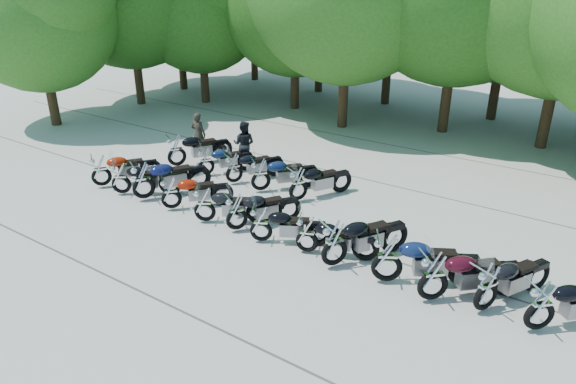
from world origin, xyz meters
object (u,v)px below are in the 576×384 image
Objects in this scene: motorcycle_0 at (101,170)px; motorcycle_7 at (307,233)px; motorcycle_4 at (204,204)px; motorcycle_10 at (434,275)px; rider_0 at (199,134)px; rider_1 at (244,144)px; motorcycle_2 at (143,180)px; motorcycle_13 at (176,150)px; motorcycle_15 at (234,167)px; motorcycle_11 at (487,286)px; motorcycle_6 at (261,223)px; motorcycle_3 at (171,192)px; motorcycle_14 at (206,161)px; motorcycle_5 at (237,211)px; motorcycle_8 at (335,242)px; motorcycle_17 at (298,183)px; motorcycle_16 at (261,174)px; motorcycle_12 at (542,305)px; motorcycle_9 at (388,257)px; motorcycle_1 at (121,177)px.

motorcycle_7 is (7.99, 0.16, -0.05)m from motorcycle_0.
motorcycle_10 is (6.73, -0.05, 0.08)m from motorcycle_4.
rider_0 reaches higher than motorcycle_4.
rider_1 is at bearing 170.15° from rider_0.
motorcycle_2 is at bearing -143.94° from motorcycle_0.
motorcycle_13 is 2.74m from motorcycle_15.
motorcycle_11 is at bearing -163.52° from motorcycle_13.
motorcycle_6 is 0.86× the size of motorcycle_13.
rider_0 is at bearing 13.04° from motorcycle_4.
motorcycle_3 is at bearing 113.21° from rider_0.
motorcycle_10 is at bearing -163.81° from motorcycle_14.
rider_0 is at bearing 1.41° from motorcycle_15.
motorcycle_7 is (2.26, 0.06, -0.04)m from motorcycle_5.
motorcycle_14 is (2.19, 2.73, -0.06)m from motorcycle_0.
motorcycle_8 is (3.17, -0.13, 0.08)m from motorcycle_5.
motorcycle_13 is 1.43× the size of rider_0.
motorcycle_2 is at bearing 60.42° from rider_1.
motorcycle_6 is 0.93× the size of motorcycle_17.
motorcycle_8 is at bearing -171.81° from motorcycle_16.
motorcycle_10 is 1.09× the size of motorcycle_17.
motorcycle_11 is 0.99× the size of motorcycle_12.
motorcycle_16 is (-1.10, 2.57, 0.02)m from motorcycle_5.
motorcycle_15 is at bearing 26.51° from motorcycle_10.
rider_1 is at bearing -71.65° from motorcycle_2.
motorcycle_11 is at bearing -137.94° from motorcycle_3.
motorcycle_3 is at bearing 144.22° from motorcycle_14.
rider_1 is (-0.52, 4.18, 0.26)m from motorcycle_3.
motorcycle_7 is at bearing -137.64° from motorcycle_3.
motorcycle_5 is 7.76m from motorcycle_12.
motorcycle_17 is (5.34, -0.05, -0.05)m from motorcycle_13.
motorcycle_11 is 0.94× the size of motorcycle_13.
motorcycle_9 is 1.02× the size of motorcycle_10.
motorcycle_0 is 0.90× the size of motorcycle_9.
motorcycle_4 is at bearing 141.17° from motorcycle_15.
motorcycle_11 is at bearing 41.34° from motorcycle_12.
motorcycle_0 reaches higher than motorcycle_1.
motorcycle_0 is 11.37m from motorcycle_10.
motorcycle_10 reaches higher than motorcycle_1.
motorcycle_17 is (-4.18, 2.67, -0.07)m from motorcycle_9.
motorcycle_13 is 5.34m from motorcycle_17.
motorcycle_4 is 4.80m from motorcycle_13.
motorcycle_13 is (-12.77, 2.61, 0.04)m from motorcycle_12.
motorcycle_1 is 0.97× the size of motorcycle_17.
motorcycle_5 is 5.67m from motorcycle_13.
motorcycle_17 is at bearing 18.30° from motorcycle_10.
motorcycle_15 is at bearing 30.53° from motorcycle_12.
motorcycle_6 is (3.46, -0.11, -0.01)m from motorcycle_3.
motorcycle_2 reaches higher than motorcycle_0.
rider_0 is at bearing -50.97° from motorcycle_13.
motorcycle_4 is 1.01× the size of motorcycle_15.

